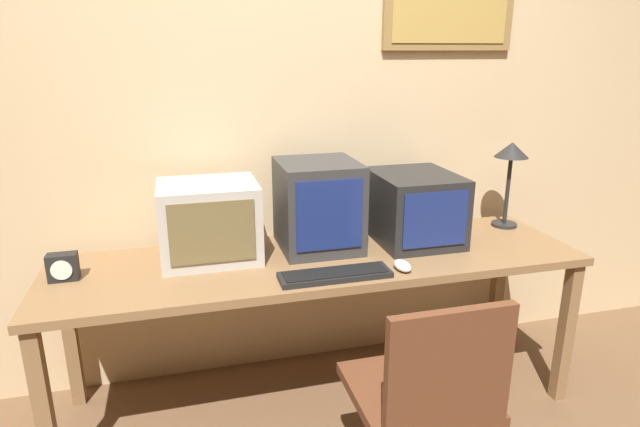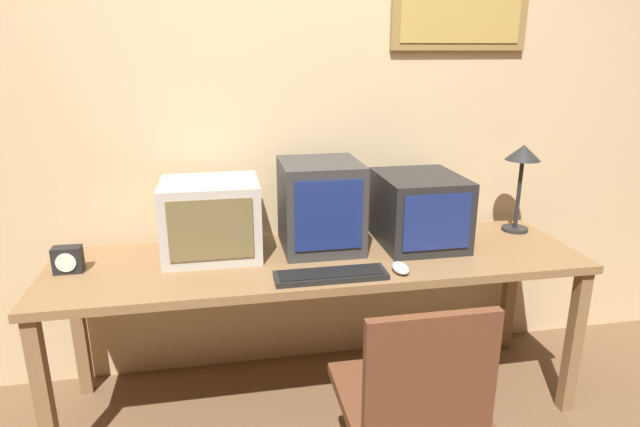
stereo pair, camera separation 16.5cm
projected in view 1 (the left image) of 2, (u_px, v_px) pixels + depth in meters
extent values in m
cube|color=#D1B284|center=(297.00, 114.00, 2.55)|extent=(8.00, 0.05, 2.60)
cube|color=olive|center=(320.00, 261.00, 2.34)|extent=(2.30, 0.65, 0.04)
cube|color=olive|center=(44.00, 413.00, 1.92)|extent=(0.06, 0.06, 0.69)
cube|color=olive|center=(566.00, 332.00, 2.47)|extent=(0.06, 0.06, 0.69)
cube|color=olive|center=(70.00, 337.00, 2.43)|extent=(0.06, 0.06, 0.69)
cube|color=olive|center=(498.00, 284.00, 2.98)|extent=(0.06, 0.06, 0.69)
cube|color=#B7B2A8|center=(209.00, 221.00, 2.28)|extent=(0.41, 0.35, 0.33)
cube|color=brown|center=(212.00, 233.00, 2.12)|extent=(0.34, 0.01, 0.25)
cube|color=#333333|center=(318.00, 205.00, 2.40)|extent=(0.35, 0.37, 0.40)
cube|color=navy|center=(330.00, 215.00, 2.22)|extent=(0.29, 0.01, 0.30)
cube|color=black|center=(414.00, 207.00, 2.50)|extent=(0.36, 0.43, 0.32)
cube|color=navy|center=(436.00, 220.00, 2.30)|extent=(0.30, 0.01, 0.24)
cube|color=black|center=(334.00, 275.00, 2.12)|extent=(0.45, 0.13, 0.02)
cube|color=black|center=(334.00, 272.00, 2.11)|extent=(0.41, 0.11, 0.00)
ellipsoid|color=silver|center=(402.00, 266.00, 2.19)|extent=(0.06, 0.11, 0.04)
cube|color=black|center=(63.00, 267.00, 2.09)|extent=(0.11, 0.06, 0.11)
cylinder|color=white|center=(61.00, 270.00, 2.06)|extent=(0.08, 0.00, 0.08)
cylinder|color=black|center=(504.00, 224.00, 2.74)|extent=(0.13, 0.13, 0.02)
cylinder|color=black|center=(508.00, 190.00, 2.69)|extent=(0.02, 0.02, 0.35)
cone|color=black|center=(512.00, 150.00, 2.63)|extent=(0.17, 0.17, 0.07)
cube|color=brown|center=(416.00, 393.00, 1.85)|extent=(0.44, 0.44, 0.04)
cube|color=brown|center=(450.00, 370.00, 1.60)|extent=(0.41, 0.04, 0.40)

